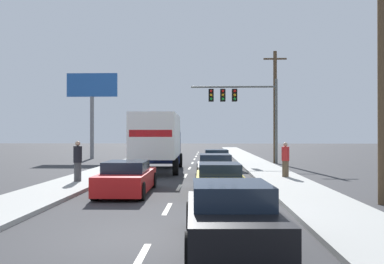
% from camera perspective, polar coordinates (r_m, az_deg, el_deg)
% --- Properties ---
extents(ground_plane, '(140.00, 140.00, 0.00)m').
position_cam_1_polar(ground_plane, '(33.74, 0.14, -4.17)').
color(ground_plane, '#333335').
extents(sidewalk_right, '(2.43, 80.00, 0.14)m').
position_cam_1_polar(sidewalk_right, '(28.95, 9.28, -4.66)').
color(sidewalk_right, '#9E9E99').
rests_on(sidewalk_right, ground_plane).
extents(sidewalk_left, '(2.43, 80.00, 0.14)m').
position_cam_1_polar(sidewalk_left, '(29.35, -9.59, -4.60)').
color(sidewalk_left, '#9E9E99').
rests_on(sidewalk_left, ground_plane).
extents(lane_markings, '(0.14, 52.00, 0.01)m').
position_cam_1_polar(lane_markings, '(27.49, -0.34, -5.03)').
color(lane_markings, silver).
rests_on(lane_markings, ground_plane).
extents(box_truck, '(2.79, 8.80, 3.41)m').
position_cam_1_polar(box_truck, '(24.99, -4.67, -0.98)').
color(box_truck, white).
rests_on(box_truck, ground_plane).
extents(car_red, '(1.88, 4.57, 1.24)m').
position_cam_1_polar(car_red, '(15.92, -9.01, -6.37)').
color(car_red, red).
rests_on(car_red, ground_plane).
extents(car_green, '(2.00, 4.19, 1.20)m').
position_cam_1_polar(car_green, '(28.72, 3.37, -3.72)').
color(car_green, '#196B38').
rests_on(car_green, ground_plane).
extents(car_white, '(1.99, 4.22, 1.22)m').
position_cam_1_polar(car_white, '(21.62, 3.19, -4.81)').
color(car_white, white).
rests_on(car_white, ground_plane).
extents(car_yellow, '(1.91, 4.39, 1.16)m').
position_cam_1_polar(car_yellow, '(15.66, 3.84, -6.62)').
color(car_yellow, yellow).
rests_on(car_yellow, ground_plane).
extents(car_black, '(1.99, 4.21, 1.27)m').
position_cam_1_polar(car_black, '(8.49, 5.43, -11.64)').
color(car_black, black).
rests_on(car_black, ground_plane).
extents(traffic_signal_mast, '(6.68, 0.69, 6.54)m').
position_cam_1_polar(traffic_signal_mast, '(32.00, 6.22, 4.37)').
color(traffic_signal_mast, '#595B56').
rests_on(traffic_signal_mast, ground_plane).
extents(utility_pole_near, '(1.80, 0.28, 9.46)m').
position_cam_1_polar(utility_pole_near, '(14.72, 24.86, 9.95)').
color(utility_pole_near, brown).
rests_on(utility_pole_near, ground_plane).
extents(utility_pole_mid, '(1.80, 0.28, 8.78)m').
position_cam_1_polar(utility_pole_mid, '(32.86, 11.45, 3.63)').
color(utility_pole_mid, brown).
rests_on(utility_pole_mid, ground_plane).
extents(roadside_billboard, '(4.74, 0.36, 7.98)m').
position_cam_1_polar(roadside_billboard, '(39.67, -13.69, 4.83)').
color(roadside_billboard, slate).
rests_on(roadside_billboard, ground_plane).
extents(pedestrian_near_corner, '(0.38, 0.38, 1.71)m').
position_cam_1_polar(pedestrian_near_corner, '(21.02, 12.83, -3.76)').
color(pedestrian_near_corner, brown).
rests_on(pedestrian_near_corner, sidewalk_right).
extents(pedestrian_mid_block, '(0.38, 0.38, 1.81)m').
position_cam_1_polar(pedestrian_mid_block, '(19.25, -15.57, -3.90)').
color(pedestrian_mid_block, '#3F3F42').
rests_on(pedestrian_mid_block, sidewalk_left).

